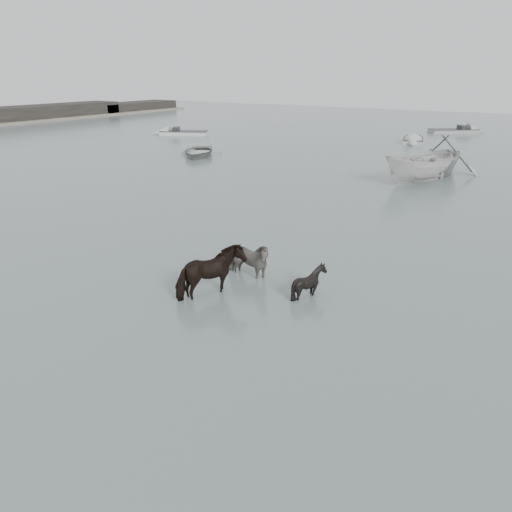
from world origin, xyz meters
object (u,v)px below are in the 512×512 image
at_px(pony_pinto, 247,255).
at_px(pony_dark, 212,269).
at_px(rowboat_lead, 198,150).
at_px(pony_black, 309,277).

bearing_deg(pony_pinto, pony_dark, -179.55).
bearing_deg(pony_dark, rowboat_lead, 38.46).
relative_size(pony_pinto, rowboat_lead, 0.39).
xyz_separation_m(pony_dark, rowboat_lead, (-15.39, 18.29, -0.36)).
bearing_deg(rowboat_lead, pony_black, -71.97).
bearing_deg(pony_black, pony_pinto, 57.86).
distance_m(pony_dark, pony_black, 2.65).
xyz_separation_m(pony_pinto, rowboat_lead, (-15.41, 16.62, -0.26)).
bearing_deg(pony_dark, pony_black, -57.56).
xyz_separation_m(pony_pinto, pony_dark, (-0.02, -1.68, 0.10)).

